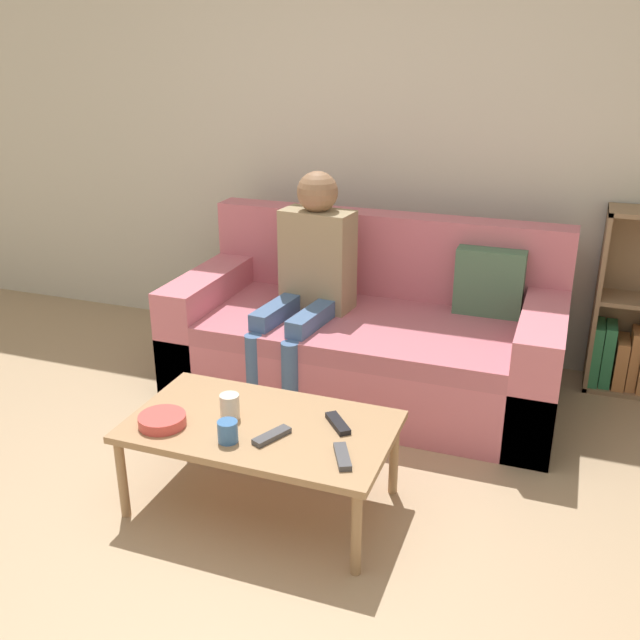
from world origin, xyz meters
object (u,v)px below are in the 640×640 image
object	(u,v)px
cup_near	(230,407)
tv_remote_0	(272,436)
tv_remote_2	(342,456)
couch	(368,339)
coffee_table	(260,431)
tv_remote_1	(338,423)
person_adult	(310,268)
snack_bowl	(162,420)
cup_far	(228,431)

from	to	relation	value
cup_near	tv_remote_0	world-z (taller)	cup_near
cup_near	tv_remote_2	xyz separation A→B (m)	(0.53, -0.13, -0.04)
couch	tv_remote_2	size ratio (longest dim) A/B	11.87
coffee_table	couch	bearing A→B (deg)	84.65
couch	tv_remote_1	world-z (taller)	couch
cup_near	tv_remote_0	xyz separation A→B (m)	(0.23, -0.09, -0.04)
person_adult	cup_near	world-z (taller)	person_adult
tv_remote_0	tv_remote_1	size ratio (longest dim) A/B	1.08
couch	tv_remote_1	bearing A→B (deg)	-80.01
couch	snack_bowl	xyz separation A→B (m)	(-0.48, -1.34, 0.11)
tv_remote_2	snack_bowl	size ratio (longest dim) A/B	0.90
person_adult	tv_remote_0	distance (m)	1.26
person_adult	tv_remote_0	size ratio (longest dim) A/B	6.93
tv_remote_1	snack_bowl	distance (m)	0.71
cup_near	snack_bowl	xyz separation A→B (m)	(-0.23, -0.15, -0.03)
person_adult	cup_near	xyz separation A→B (m)	(0.06, -1.10, -0.26)
cup_far	tv_remote_2	world-z (taller)	cup_far
couch	coffee_table	distance (m)	1.20
person_adult	tv_remote_1	distance (m)	1.16
tv_remote_0	cup_near	bearing A→B (deg)	-176.95
couch	person_adult	world-z (taller)	person_adult
person_adult	tv_remote_1	world-z (taller)	person_adult
tv_remote_0	coffee_table	bearing A→B (deg)	160.16
cup_far	tv_remote_2	xyz separation A→B (m)	(0.46, 0.03, -0.03)
snack_bowl	tv_remote_2	bearing A→B (deg)	1.05
tv_remote_0	person_adult	bearing A→B (deg)	128.21
couch	tv_remote_0	bearing A→B (deg)	-90.83
cup_near	tv_remote_0	size ratio (longest dim) A/B	0.61
tv_remote_2	tv_remote_1	bearing A→B (deg)	86.38
tv_remote_0	snack_bowl	xyz separation A→B (m)	(-0.46, -0.06, 0.01)
tv_remote_1	tv_remote_2	distance (m)	0.25
cup_near	tv_remote_1	bearing A→B (deg)	11.91
couch	cup_far	distance (m)	1.38
cup_far	tv_remote_0	xyz separation A→B (m)	(0.15, 0.08, -0.03)
person_adult	tv_remote_2	xyz separation A→B (m)	(0.60, -1.23, -0.30)
tv_remote_0	tv_remote_1	distance (m)	0.28
snack_bowl	cup_near	bearing A→B (deg)	32.55
cup_near	cup_far	distance (m)	0.18
cup_far	couch	bearing A→B (deg)	82.87
tv_remote_2	tv_remote_0	bearing A→B (deg)	145.44
person_adult	couch	bearing A→B (deg)	23.53
couch	cup_far	bearing A→B (deg)	-97.13
person_adult	tv_remote_2	distance (m)	1.40
couch	coffee_table	world-z (taller)	couch
coffee_table	tv_remote_2	world-z (taller)	tv_remote_2
couch	cup_near	distance (m)	1.22
tv_remote_0	couch	bearing A→B (deg)	113.74
coffee_table	cup_near	bearing A→B (deg)	-179.37
tv_remote_0	tv_remote_2	world-z (taller)	same
coffee_table	tv_remote_2	distance (m)	0.42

